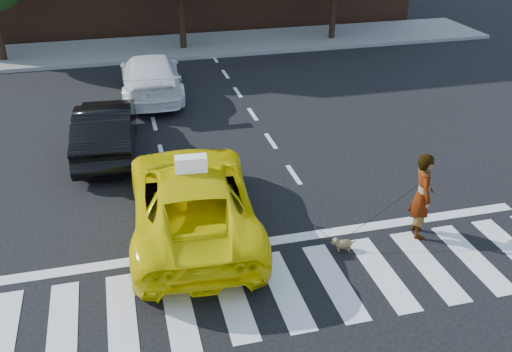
# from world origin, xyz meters

# --- Properties ---
(ground) EXTENTS (120.00, 120.00, 0.00)m
(ground) POSITION_xyz_m (0.00, 0.00, 0.00)
(ground) COLOR black
(ground) RESTS_ON ground
(crosswalk) EXTENTS (13.00, 2.40, 0.01)m
(crosswalk) POSITION_xyz_m (0.00, 0.00, 0.01)
(crosswalk) COLOR silver
(crosswalk) RESTS_ON ground
(stop_line) EXTENTS (12.00, 0.30, 0.01)m
(stop_line) POSITION_xyz_m (0.00, 1.60, 0.01)
(stop_line) COLOR silver
(stop_line) RESTS_ON ground
(sidewalk_far) EXTENTS (30.00, 4.00, 0.15)m
(sidewalk_far) POSITION_xyz_m (0.00, 17.50, 0.07)
(sidewalk_far) COLOR slate
(sidewalk_far) RESTS_ON ground
(taxi) EXTENTS (2.95, 5.72, 1.54)m
(taxi) POSITION_xyz_m (-1.33, 2.50, 0.77)
(taxi) COLOR yellow
(taxi) RESTS_ON ground
(black_sedan) EXTENTS (1.84, 4.44, 1.43)m
(black_sedan) POSITION_xyz_m (-3.03, 7.00, 0.71)
(black_sedan) COLOR black
(black_sedan) RESTS_ON ground
(white_suv) EXTENTS (2.23, 5.08, 1.45)m
(white_suv) POSITION_xyz_m (-1.40, 11.44, 0.73)
(white_suv) COLOR white
(white_suv) RESTS_ON ground
(woman) EXTENTS (0.63, 0.79, 1.92)m
(woman) POSITION_xyz_m (3.34, 1.10, 0.96)
(woman) COLOR #999999
(woman) RESTS_ON ground
(dog) EXTENTS (0.50, 0.29, 0.29)m
(dog) POSITION_xyz_m (1.53, 0.92, 0.17)
(dog) COLOR olive
(dog) RESTS_ON ground
(taxi_sign) EXTENTS (0.67, 0.33, 0.32)m
(taxi_sign) POSITION_xyz_m (-1.33, 2.30, 1.70)
(taxi_sign) COLOR white
(taxi_sign) RESTS_ON taxi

